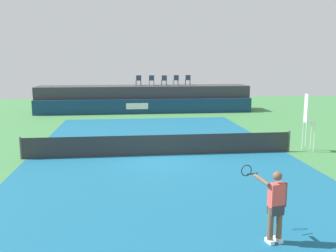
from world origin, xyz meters
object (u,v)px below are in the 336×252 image
Objects in this scene: spectator_chair_center at (164,80)px; umpire_chair at (307,118)px; spectator_chair_far_left at (139,80)px; net_post_far at (289,141)px; spectator_chair_far_right at (188,80)px; spectator_chair_right at (176,80)px; spectator_chair_left at (152,80)px; net_post_near at (21,148)px; tennis_player at (275,204)px.

spectator_chair_center is 15.98m from umpire_chair.
spectator_chair_center is at bearing 109.55° from umpire_chair.
net_post_far is at bearing -66.48° from spectator_chair_far_left.
spectator_chair_far_left and spectator_chair_far_right have the same top height.
spectator_chair_right and spectator_chair_far_right have the same top height.
spectator_chair_left reaches higher than umpire_chair.
spectator_chair_left is 16.39m from net_post_far.
umpire_chair is at bearing -74.62° from spectator_chair_right.
spectator_chair_far_right is at bearing 11.39° from spectator_chair_center.
net_post_near is (-10.07, -15.47, -2.19)m from spectator_chair_far_right.
spectator_chair_center is 1.17m from spectator_chair_right.
spectator_chair_center is 0.89× the size of net_post_far.
net_post_far is (4.47, -15.04, -2.19)m from spectator_chair_center.
spectator_chair_far_right is 0.32× the size of umpire_chair.
tennis_player is (-5.13, -8.53, -0.63)m from umpire_chair.
net_post_near is 11.78m from tennis_player.
umpire_chair is 2.76× the size of net_post_far.
spectator_chair_far_right is (3.21, 0.20, 0.00)m from spectator_chair_left.
spectator_chair_far_left is 2.20m from spectator_chair_center.
spectator_chair_right reaches higher than umpire_chair.
spectator_chair_center reaches higher than net_post_far.
spectator_chair_far_right reaches higher than tennis_player.
tennis_player is (-0.88, -23.99, -1.73)m from spectator_chair_right.
spectator_chair_right reaches higher than tennis_player.
spectator_chair_far_left reaches higher than net_post_near.
spectator_chair_left is 1.00× the size of spectator_chair_right.
net_post_far is 0.56× the size of tennis_player.
spectator_chair_far_right reaches higher than net_post_far.
spectator_chair_right is at bearing 59.78° from net_post_near.
net_post_near is (-13.27, -0.01, -1.09)m from umpire_chair.
tennis_player is (2.39, -23.81, -1.73)m from spectator_chair_far_left.
spectator_chair_left is at bearing 167.96° from spectator_chair_center.
spectator_chair_far_left is 0.50× the size of tennis_player.
spectator_chair_center is 0.89× the size of net_post_near.
spectator_chair_center is 17.14m from net_post_near.
net_post_far is (6.66, -15.30, -2.19)m from spectator_chair_far_left.
spectator_chair_right is 15.99m from net_post_far.
tennis_player is at bearing -89.51° from spectator_chair_center.
spectator_chair_right is 0.89× the size of net_post_near.
spectator_chair_right is at bearing 3.16° from spectator_chair_far_left.
spectator_chair_far_left is 0.89× the size of net_post_far.
net_post_near is at bearing -110.58° from spectator_chair_far_left.
spectator_chair_right is 16.07m from umpire_chair.
spectator_chair_far_right is 15.80m from net_post_far.
spectator_chair_far_left is 1.00× the size of spectator_chair_right.
spectator_chair_center and spectator_chair_far_right have the same top height.
spectator_chair_far_left and spectator_chair_left have the same top height.
spectator_chair_center is at bearing 62.20° from net_post_near.
net_post_far is at bearing -70.06° from spectator_chair_left.
spectator_chair_center is (1.07, -0.23, 0.00)m from spectator_chair_left.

